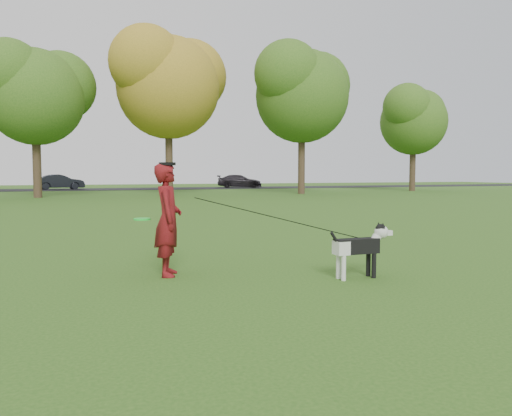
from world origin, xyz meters
name	(u,v)px	position (x,y,z in m)	size (l,w,h in m)	color
ground	(247,275)	(0.00, 0.00, 0.00)	(120.00, 120.00, 0.00)	#285116
road	(96,189)	(0.00, 40.00, 0.01)	(120.00, 7.00, 0.02)	black
man	(168,220)	(-1.04, 0.37, 0.79)	(0.58, 0.38, 1.58)	#590D0C
dog	(361,245)	(1.41, -0.73, 0.46)	(1.00, 0.20, 0.76)	black
car_mid	(60,182)	(-2.97, 40.00, 0.68)	(1.40, 4.01, 1.32)	black
car_right	(239,181)	(13.52, 40.00, 0.65)	(1.78, 4.37, 1.27)	black
man_held_items	(281,219)	(0.44, -0.20, 0.80)	(3.07, 1.22, 1.09)	#1BDB34
tree_row	(81,75)	(-1.43, 26.07, 7.41)	(51.74, 8.86, 12.01)	#38281C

